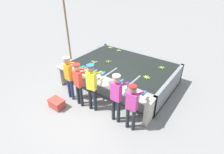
{
  "coord_description": "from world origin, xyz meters",
  "views": [
    {
      "loc": [
        3.5,
        -3.77,
        4.16
      ],
      "look_at": [
        0.0,
        1.03,
        0.62
      ],
      "focal_mm": 28.0,
      "sensor_mm": 36.0,
      "label": 1
    }
  ],
  "objects_px": {
    "banana_bunch_floating_2": "(109,61)",
    "banana_bunch_ledge_0": "(118,88)",
    "banana_bunch_ledge_2": "(133,93)",
    "crate": "(57,104)",
    "worker_3": "(117,94)",
    "worker_2": "(92,83)",
    "banana_bunch_floating_4": "(162,68)",
    "worker_0": "(69,74)",
    "knife_1": "(101,78)",
    "banana_bunch_floating_5": "(119,50)",
    "banana_bunch_ledge_1": "(67,66)",
    "worker_1": "(79,81)",
    "worker_4": "(132,104)",
    "banana_bunch_floating_0": "(147,77)",
    "support_post_left": "(68,34)",
    "banana_bunch_floating_1": "(110,47)",
    "banana_bunch_floating_3": "(93,62)",
    "knife_0": "(76,71)"
  },
  "relations": [
    {
      "from": "banana_bunch_floating_2",
      "to": "banana_bunch_ledge_0",
      "type": "height_order",
      "value": "banana_bunch_ledge_0"
    },
    {
      "from": "banana_bunch_ledge_2",
      "to": "crate",
      "type": "relative_size",
      "value": 0.51
    },
    {
      "from": "worker_3",
      "to": "banana_bunch_ledge_2",
      "type": "xyz_separation_m",
      "value": [
        0.29,
        0.5,
        -0.14
      ]
    },
    {
      "from": "worker_2",
      "to": "banana_bunch_floating_4",
      "type": "relative_size",
      "value": 6.23
    },
    {
      "from": "worker_0",
      "to": "knife_1",
      "type": "height_order",
      "value": "worker_0"
    },
    {
      "from": "banana_bunch_floating_4",
      "to": "banana_bunch_ledge_2",
      "type": "bearing_deg",
      "value": -91.35
    },
    {
      "from": "banana_bunch_floating_5",
      "to": "banana_bunch_ledge_1",
      "type": "height_order",
      "value": "banana_bunch_ledge_1"
    },
    {
      "from": "worker_1",
      "to": "banana_bunch_floating_4",
      "type": "relative_size",
      "value": 5.85
    },
    {
      "from": "worker_0",
      "to": "worker_2",
      "type": "xyz_separation_m",
      "value": [
        1.09,
        -0.0,
        0.03
      ]
    },
    {
      "from": "worker_4",
      "to": "worker_3",
      "type": "bearing_deg",
      "value": 178.34
    },
    {
      "from": "worker_2",
      "to": "banana_bunch_ledge_2",
      "type": "bearing_deg",
      "value": 22.96
    },
    {
      "from": "worker_0",
      "to": "banana_bunch_ledge_2",
      "type": "bearing_deg",
      "value": 12.64
    },
    {
      "from": "banana_bunch_floating_0",
      "to": "worker_0",
      "type": "bearing_deg",
      "value": -143.23
    },
    {
      "from": "banana_bunch_floating_0",
      "to": "banana_bunch_ledge_1",
      "type": "height_order",
      "value": "banana_bunch_ledge_1"
    },
    {
      "from": "banana_bunch_floating_5",
      "to": "banana_bunch_floating_2",
      "type": "bearing_deg",
      "value": -75.24
    },
    {
      "from": "banana_bunch_floating_4",
      "to": "worker_4",
      "type": "bearing_deg",
      "value": -85.61
    },
    {
      "from": "worker_3",
      "to": "support_post_left",
      "type": "relative_size",
      "value": 0.53
    },
    {
      "from": "banana_bunch_floating_1",
      "to": "banana_bunch_floating_3",
      "type": "height_order",
      "value": "same"
    },
    {
      "from": "banana_bunch_floating_5",
      "to": "banana_bunch_ledge_0",
      "type": "distance_m",
      "value": 3.26
    },
    {
      "from": "worker_0",
      "to": "worker_1",
      "type": "height_order",
      "value": "worker_0"
    },
    {
      "from": "worker_1",
      "to": "banana_bunch_floating_0",
      "type": "bearing_deg",
      "value": 45.97
    },
    {
      "from": "banana_bunch_floating_4",
      "to": "worker_0",
      "type": "bearing_deg",
      "value": -131.47
    },
    {
      "from": "banana_bunch_floating_5",
      "to": "banana_bunch_ledge_1",
      "type": "xyz_separation_m",
      "value": [
        -0.76,
        -2.64,
        0.0
      ]
    },
    {
      "from": "worker_1",
      "to": "banana_bunch_floating_2",
      "type": "bearing_deg",
      "value": 96.8
    },
    {
      "from": "worker_1",
      "to": "worker_3",
      "type": "bearing_deg",
      "value": 3.75
    },
    {
      "from": "worker_0",
      "to": "banana_bunch_ledge_1",
      "type": "height_order",
      "value": "worker_0"
    },
    {
      "from": "banana_bunch_floating_0",
      "to": "banana_bunch_floating_4",
      "type": "bearing_deg",
      "value": 81.68
    },
    {
      "from": "banana_bunch_floating_4",
      "to": "support_post_left",
      "type": "bearing_deg",
      "value": -171.43
    },
    {
      "from": "banana_bunch_floating_2",
      "to": "crate",
      "type": "relative_size",
      "value": 0.45
    },
    {
      "from": "worker_1",
      "to": "banana_bunch_ledge_1",
      "type": "xyz_separation_m",
      "value": [
        -1.33,
        0.62,
        -0.1
      ]
    },
    {
      "from": "worker_3",
      "to": "banana_bunch_ledge_0",
      "type": "xyz_separation_m",
      "value": [
        -0.26,
        0.46,
        -0.14
      ]
    },
    {
      "from": "worker_4",
      "to": "knife_0",
      "type": "relative_size",
      "value": 5.13
    },
    {
      "from": "worker_4",
      "to": "knife_1",
      "type": "xyz_separation_m",
      "value": [
        -1.67,
        0.62,
        -0.06
      ]
    },
    {
      "from": "worker_0",
      "to": "worker_3",
      "type": "bearing_deg",
      "value": 0.69
    },
    {
      "from": "knife_1",
      "to": "banana_bunch_floating_0",
      "type": "bearing_deg",
      "value": 38.64
    },
    {
      "from": "banana_bunch_floating_4",
      "to": "knife_0",
      "type": "xyz_separation_m",
      "value": [
        -2.56,
        -2.23,
        -0.01
      ]
    },
    {
      "from": "banana_bunch_floating_1",
      "to": "banana_bunch_ledge_0",
      "type": "relative_size",
      "value": 1.01
    },
    {
      "from": "banana_bunch_ledge_0",
      "to": "crate",
      "type": "bearing_deg",
      "value": -146.57
    },
    {
      "from": "banana_bunch_ledge_0",
      "to": "banana_bunch_floating_3",
      "type": "bearing_deg",
      "value": 153.11
    },
    {
      "from": "banana_bunch_floating_5",
      "to": "banana_bunch_ledge_1",
      "type": "distance_m",
      "value": 2.75
    },
    {
      "from": "support_post_left",
      "to": "banana_bunch_ledge_1",
      "type": "bearing_deg",
      "value": -45.11
    },
    {
      "from": "worker_3",
      "to": "banana_bunch_floating_4",
      "type": "relative_size",
      "value": 6.06
    },
    {
      "from": "worker_1",
      "to": "banana_bunch_floating_3",
      "type": "relative_size",
      "value": 6.01
    },
    {
      "from": "worker_1",
      "to": "banana_bunch_floating_3",
      "type": "height_order",
      "value": "worker_1"
    },
    {
      "from": "worker_1",
      "to": "banana_bunch_floating_4",
      "type": "height_order",
      "value": "worker_1"
    },
    {
      "from": "knife_1",
      "to": "crate",
      "type": "bearing_deg",
      "value": -125.4
    },
    {
      "from": "knife_1",
      "to": "worker_4",
      "type": "bearing_deg",
      "value": -20.43
    },
    {
      "from": "support_post_left",
      "to": "banana_bunch_floating_1",
      "type": "bearing_deg",
      "value": 37.29
    },
    {
      "from": "worker_4",
      "to": "banana_bunch_ledge_1",
      "type": "bearing_deg",
      "value": 170.99
    },
    {
      "from": "worker_0",
      "to": "worker_1",
      "type": "xyz_separation_m",
      "value": [
        0.55,
        -0.07,
        -0.04
      ]
    }
  ]
}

